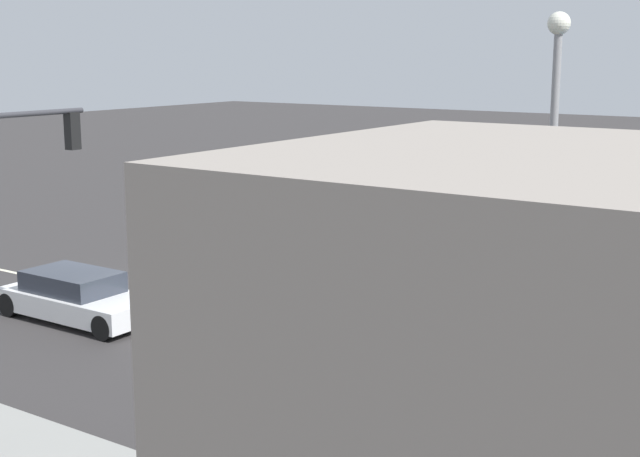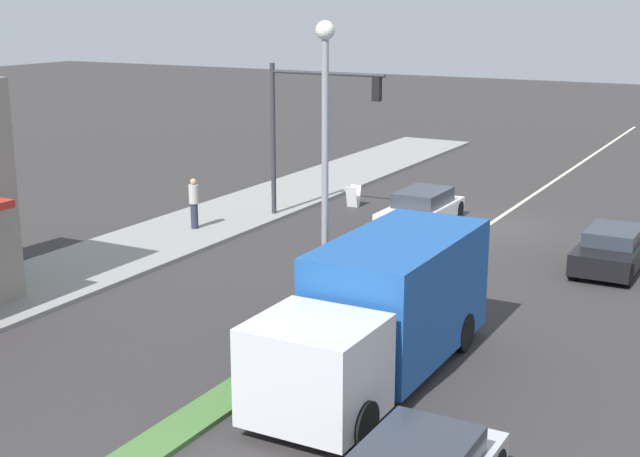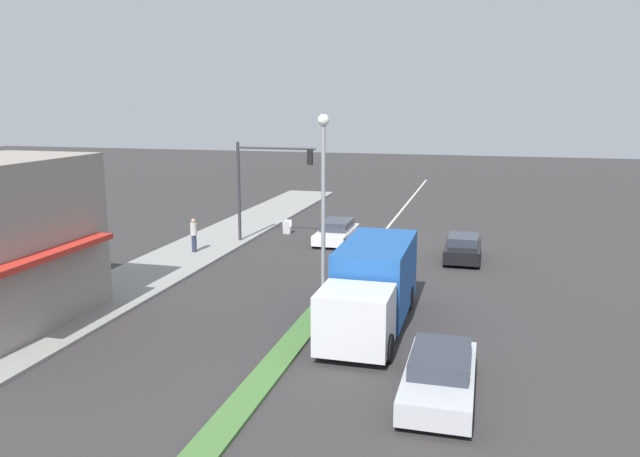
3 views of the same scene
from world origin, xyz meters
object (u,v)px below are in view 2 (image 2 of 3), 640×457
object	(u,v)px
van_white	(421,208)
street_lamp	(325,140)
suv_black	(612,250)
pedestrian	(194,202)
delivery_truck	(382,310)
traffic_signal_main	(307,115)
warning_aframe_sign	(353,196)

from	to	relation	value
van_white	street_lamp	bearing A→B (deg)	100.88
suv_black	van_white	bearing A→B (deg)	-19.06
pedestrian	delivery_truck	bearing A→B (deg)	143.53
traffic_signal_main	van_white	world-z (taller)	traffic_signal_main
van_white	suv_black	xyz separation A→B (m)	(-7.20, 2.49, 0.02)
street_lamp	warning_aframe_sign	bearing A→B (deg)	-66.24
pedestrian	delivery_truck	world-z (taller)	delivery_truck
traffic_signal_main	warning_aframe_sign	distance (m)	4.52
street_lamp	pedestrian	world-z (taller)	street_lamp
pedestrian	suv_black	world-z (taller)	pedestrian
traffic_signal_main	van_white	bearing A→B (deg)	-159.11
traffic_signal_main	street_lamp	distance (m)	11.72
pedestrian	delivery_truck	xyz separation A→B (m)	(-10.99, 8.12, 0.40)
street_lamp	van_white	bearing A→B (deg)	-79.12
pedestrian	suv_black	xyz separation A→B (m)	(-13.79, -2.34, -0.45)
pedestrian	delivery_truck	distance (m)	13.68
traffic_signal_main	street_lamp	size ratio (longest dim) A/B	0.76
van_white	delivery_truck	bearing A→B (deg)	108.77
warning_aframe_sign	delivery_truck	distance (m)	16.33
pedestrian	warning_aframe_sign	xyz separation A→B (m)	(-3.16, -6.17, -0.64)
suv_black	pedestrian	bearing A→B (deg)	9.61
delivery_truck	van_white	size ratio (longest dim) A/B	1.74
street_lamp	suv_black	world-z (taller)	street_lamp
pedestrian	traffic_signal_main	bearing A→B (deg)	-128.75
delivery_truck	suv_black	size ratio (longest dim) A/B	1.96
street_lamp	suv_black	distance (m)	11.07
street_lamp	delivery_truck	distance (m)	4.25
warning_aframe_sign	pedestrian	bearing A→B (deg)	62.87
van_white	suv_black	world-z (taller)	suv_black
pedestrian	suv_black	distance (m)	14.00
pedestrian	warning_aframe_sign	distance (m)	6.96
pedestrian	suv_black	size ratio (longest dim) A/B	0.47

